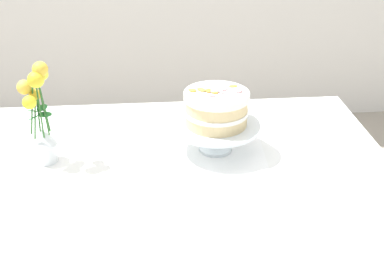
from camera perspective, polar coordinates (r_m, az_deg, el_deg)
The scene contains 5 objects.
dining_table at distance 1.68m, azimuth -1.77°, elevation -7.22°, with size 1.40×1.00×0.74m.
linen_napkin at distance 1.74m, azimuth 2.58°, elevation -2.45°, with size 0.32×0.32×0.00m, color white.
cake_stand at distance 1.70m, azimuth 2.64°, elevation -0.05°, with size 0.29×0.29×0.10m.
layer_cake at distance 1.67m, azimuth 2.69°, elevation 2.21°, with size 0.21×0.21×0.12m.
flower_vase at distance 1.67m, azimuth -16.33°, elevation 0.86°, with size 0.10×0.09×0.34m.
Camera 1 is at (-0.07, -1.41, 1.59)m, focal length 48.57 mm.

